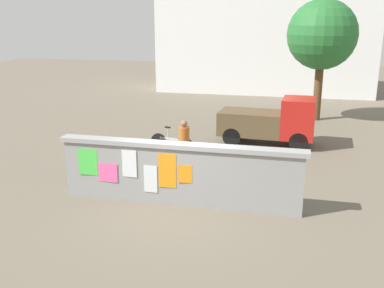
# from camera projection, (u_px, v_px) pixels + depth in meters

# --- Properties ---
(ground) EXTENTS (60.00, 60.00, 0.00)m
(ground) POSITION_uv_depth(u_px,v_px,m) (227.00, 131.00, 19.27)
(ground) COLOR #6B6051
(poster_wall) EXTENTS (6.53, 0.42, 1.67)m
(poster_wall) POSITION_uv_depth(u_px,v_px,m) (179.00, 173.00, 11.55)
(poster_wall) COLOR gray
(poster_wall) RESTS_ON ground
(auto_rickshaw_truck) EXTENTS (3.68, 1.71, 1.85)m
(auto_rickshaw_truck) POSITION_uv_depth(u_px,v_px,m) (272.00, 122.00, 17.08)
(auto_rickshaw_truck) COLOR black
(auto_rickshaw_truck) RESTS_ON ground
(motorcycle) EXTENTS (1.89, 0.58, 0.87)m
(motorcycle) POSITION_uv_depth(u_px,v_px,m) (233.00, 160.00, 13.92)
(motorcycle) COLOR black
(motorcycle) RESTS_ON ground
(bicycle_near) EXTENTS (1.67, 0.54, 0.95)m
(bicycle_near) POSITION_uv_depth(u_px,v_px,m) (152.00, 168.00, 13.42)
(bicycle_near) COLOR black
(bicycle_near) RESTS_ON ground
(bicycle_far) EXTENTS (1.68, 0.51, 0.95)m
(bicycle_far) POSITION_uv_depth(u_px,v_px,m) (172.00, 143.00, 16.16)
(bicycle_far) COLOR black
(bicycle_far) RESTS_ON ground
(person_walking) EXTENTS (0.47, 0.47, 1.62)m
(person_walking) POSITION_uv_depth(u_px,v_px,m) (184.00, 140.00, 14.24)
(person_walking) COLOR #338CBF
(person_walking) RESTS_ON ground
(tree_roadside) EXTENTS (3.22, 3.22, 5.61)m
(tree_roadside) POSITION_uv_depth(u_px,v_px,m) (322.00, 35.00, 20.39)
(tree_roadside) COLOR brown
(tree_roadside) RESTS_ON ground
(building_background) EXTENTS (13.98, 4.54, 8.64)m
(building_background) POSITION_uv_depth(u_px,v_px,m) (266.00, 24.00, 28.66)
(building_background) COLOR white
(building_background) RESTS_ON ground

